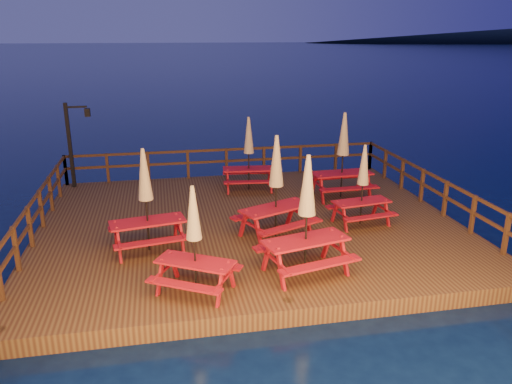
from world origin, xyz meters
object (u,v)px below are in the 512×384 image
(picnic_table_0, at_px, (146,199))
(picnic_table_2, at_px, (276,185))
(lamp_post, at_px, (74,137))
(picnic_table_1, at_px, (249,153))

(picnic_table_0, height_order, picnic_table_2, picnic_table_2)
(lamp_post, relative_size, picnic_table_0, 1.13)
(picnic_table_2, bearing_deg, lamp_post, 112.20)
(picnic_table_1, bearing_deg, lamp_post, 171.81)
(lamp_post, relative_size, picnic_table_1, 1.17)
(picnic_table_0, bearing_deg, picnic_table_1, 42.79)
(lamp_post, bearing_deg, picnic_table_1, -14.22)
(picnic_table_1, xyz_separation_m, picnic_table_2, (-0.04, -4.27, 0.12))
(lamp_post, height_order, picnic_table_1, lamp_post)
(picnic_table_0, distance_m, picnic_table_2, 3.38)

